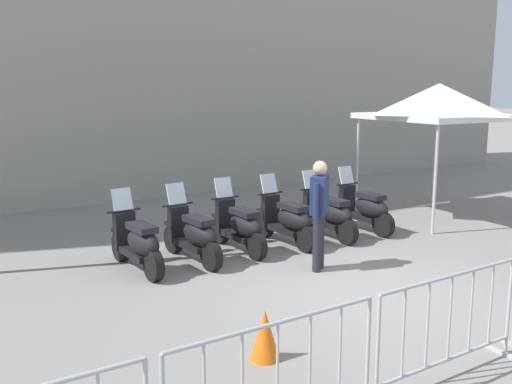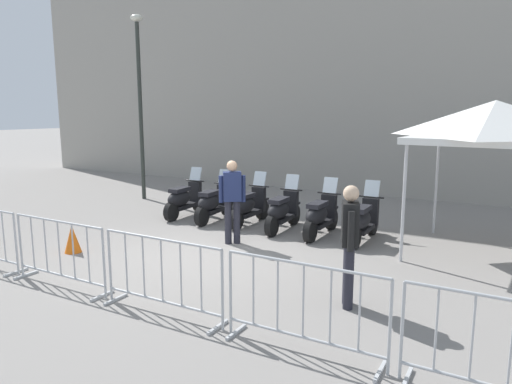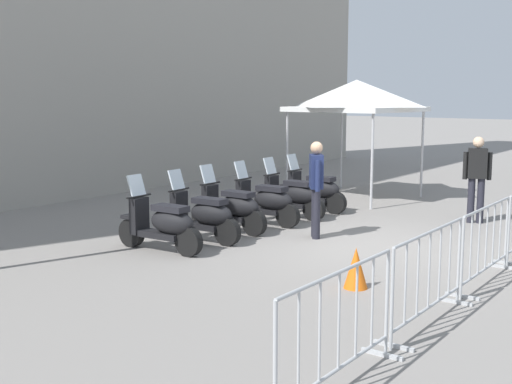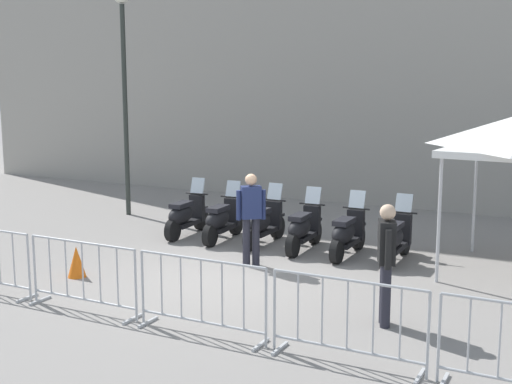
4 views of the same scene
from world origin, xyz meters
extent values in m
plane|color=gray|center=(0.00, 0.00, 0.00)|extent=(120.00, 120.00, 0.00)
cylinder|color=black|center=(-2.64, 2.97, 0.24)|extent=(0.20, 0.49, 0.48)
cylinder|color=black|center=(-2.49, 1.74, 0.24)|extent=(0.20, 0.49, 0.48)
cube|color=black|center=(-2.56, 2.35, 0.28)|extent=(0.39, 0.90, 0.10)
ellipsoid|color=black|center=(-2.53, 2.08, 0.52)|extent=(0.46, 0.88, 0.40)
cube|color=black|center=(-2.53, 2.11, 0.74)|extent=(0.35, 0.63, 0.10)
cube|color=black|center=(-2.62, 2.78, 0.55)|extent=(0.35, 0.18, 0.60)
cylinder|color=black|center=(-2.62, 2.78, 0.88)|extent=(0.56, 0.11, 0.04)
cube|color=silver|center=(-2.62, 2.83, 1.06)|extent=(0.33, 0.18, 0.35)
cube|color=black|center=(-2.64, 2.97, 0.51)|extent=(0.24, 0.34, 0.06)
cylinder|color=black|center=(-1.70, 3.01, 0.24)|extent=(0.20, 0.49, 0.48)
cylinder|color=black|center=(-1.54, 1.78, 0.24)|extent=(0.20, 0.49, 0.48)
cube|color=black|center=(-1.62, 2.40, 0.28)|extent=(0.40, 0.90, 0.10)
ellipsoid|color=black|center=(-1.58, 2.12, 0.52)|extent=(0.47, 0.88, 0.40)
cube|color=black|center=(-1.59, 2.15, 0.74)|extent=(0.36, 0.63, 0.10)
cube|color=black|center=(-1.68, 2.83, 0.55)|extent=(0.36, 0.18, 0.60)
cylinder|color=black|center=(-1.68, 2.83, 0.88)|extent=(0.56, 0.11, 0.04)
cube|color=silver|center=(-1.69, 2.88, 1.06)|extent=(0.34, 0.18, 0.35)
cube|color=black|center=(-1.70, 3.01, 0.51)|extent=(0.24, 0.34, 0.06)
cylinder|color=black|center=(-0.73, 3.19, 0.24)|extent=(0.17, 0.49, 0.48)
cylinder|color=black|center=(-0.64, 1.95, 0.24)|extent=(0.17, 0.49, 0.48)
cube|color=black|center=(-0.69, 2.57, 0.28)|extent=(0.34, 0.89, 0.10)
ellipsoid|color=black|center=(-0.67, 2.29, 0.52)|extent=(0.42, 0.86, 0.40)
cube|color=black|center=(-0.67, 2.32, 0.74)|extent=(0.32, 0.62, 0.10)
cube|color=black|center=(-0.72, 3.00, 0.55)|extent=(0.35, 0.16, 0.60)
cylinder|color=black|center=(-0.72, 3.00, 0.88)|extent=(0.56, 0.08, 0.04)
cube|color=silver|center=(-0.72, 3.05, 1.06)|extent=(0.33, 0.16, 0.35)
cube|color=black|center=(-0.73, 3.19, 0.51)|extent=(0.22, 0.33, 0.06)
cylinder|color=black|center=(0.19, 3.18, 0.24)|extent=(0.19, 0.49, 0.48)
cylinder|color=black|center=(0.33, 1.94, 0.24)|extent=(0.19, 0.49, 0.48)
cube|color=black|center=(0.26, 2.56, 0.28)|extent=(0.38, 0.89, 0.10)
ellipsoid|color=black|center=(0.30, 2.28, 0.52)|extent=(0.45, 0.88, 0.40)
cube|color=black|center=(0.29, 2.31, 0.74)|extent=(0.35, 0.63, 0.10)
cube|color=black|center=(0.21, 2.99, 0.55)|extent=(0.35, 0.18, 0.60)
cylinder|color=black|center=(0.21, 2.99, 0.88)|extent=(0.56, 0.10, 0.04)
cube|color=silver|center=(0.21, 3.04, 1.06)|extent=(0.33, 0.18, 0.35)
cube|color=black|center=(0.19, 3.18, 0.51)|extent=(0.24, 0.34, 0.06)
cylinder|color=black|center=(1.16, 3.22, 0.24)|extent=(0.17, 0.49, 0.48)
cylinder|color=black|center=(1.25, 1.99, 0.24)|extent=(0.17, 0.49, 0.48)
cube|color=black|center=(1.21, 2.61, 0.28)|extent=(0.34, 0.89, 0.10)
ellipsoid|color=black|center=(1.23, 2.33, 0.52)|extent=(0.42, 0.86, 0.40)
cube|color=black|center=(1.23, 2.36, 0.74)|extent=(0.32, 0.62, 0.10)
cube|color=black|center=(1.18, 3.04, 0.55)|extent=(0.35, 0.16, 0.60)
cylinder|color=black|center=(1.18, 3.04, 0.88)|extent=(0.56, 0.08, 0.04)
cube|color=silver|center=(1.17, 3.09, 1.06)|extent=(0.33, 0.16, 0.35)
cube|color=black|center=(1.16, 3.22, 0.51)|extent=(0.22, 0.33, 0.06)
cylinder|color=black|center=(2.10, 3.33, 0.24)|extent=(0.18, 0.49, 0.48)
cylinder|color=black|center=(2.19, 2.09, 0.24)|extent=(0.18, 0.49, 0.48)
cube|color=black|center=(2.15, 2.71, 0.28)|extent=(0.35, 0.89, 0.10)
ellipsoid|color=black|center=(2.17, 2.43, 0.52)|extent=(0.42, 0.87, 0.40)
cube|color=black|center=(2.17, 2.46, 0.74)|extent=(0.33, 0.62, 0.10)
cube|color=black|center=(2.11, 3.14, 0.55)|extent=(0.35, 0.17, 0.60)
cylinder|color=black|center=(2.11, 3.14, 0.88)|extent=(0.56, 0.08, 0.04)
cube|color=silver|center=(2.11, 3.19, 1.06)|extent=(0.33, 0.16, 0.35)
cube|color=black|center=(2.10, 3.33, 0.51)|extent=(0.22, 0.33, 0.06)
cube|color=#B2B5B7|center=(-2.00, -2.50, 0.02)|extent=(0.08, 0.44, 0.04)
cylinder|color=#B2B5B7|center=(-1.92, -2.49, 0.53)|extent=(0.04, 0.04, 1.05)
cylinder|color=#B2B5B7|center=(-2.25, -2.52, 0.61)|extent=(0.02, 0.02, 0.87)
cube|color=#B2B5B7|center=(-1.73, -2.47, 0.02)|extent=(0.08, 0.44, 0.04)
cube|color=#B2B5B7|center=(0.05, -2.33, 0.02)|extent=(0.08, 0.44, 0.04)
cylinder|color=#B2B5B7|center=(-1.80, -2.48, 0.53)|extent=(0.04, 0.04, 1.05)
cylinder|color=#B2B5B7|center=(0.13, -2.32, 0.53)|extent=(0.04, 0.04, 1.05)
cylinder|color=#B2B5B7|center=(-0.84, -2.40, 1.05)|extent=(1.94, 0.20, 0.04)
cylinder|color=#B2B5B7|center=(-0.84, -2.40, 0.18)|extent=(1.94, 0.20, 0.04)
cylinder|color=#B2B5B7|center=(-1.48, -2.45, 0.61)|extent=(0.02, 0.02, 0.87)
cylinder|color=#B2B5B7|center=(-1.16, -2.43, 0.61)|extent=(0.02, 0.02, 0.87)
cylinder|color=#B2B5B7|center=(-0.84, -2.40, 0.61)|extent=(0.02, 0.02, 0.87)
cylinder|color=#B2B5B7|center=(-0.51, -2.37, 0.61)|extent=(0.02, 0.02, 0.87)
cylinder|color=#B2B5B7|center=(-0.19, -2.35, 0.61)|extent=(0.02, 0.02, 0.87)
cube|color=#B2B5B7|center=(0.33, -2.30, 0.02)|extent=(0.08, 0.44, 0.04)
cube|color=#B2B5B7|center=(2.11, -2.16, 0.02)|extent=(0.08, 0.44, 0.04)
cylinder|color=#B2B5B7|center=(0.25, -2.31, 0.53)|extent=(0.04, 0.04, 1.05)
cylinder|color=#B2B5B7|center=(2.18, -2.15, 0.53)|extent=(0.04, 0.04, 1.05)
cylinder|color=#B2B5B7|center=(1.22, -2.23, 1.05)|extent=(1.94, 0.20, 0.04)
cylinder|color=#B2B5B7|center=(1.22, -2.23, 0.18)|extent=(1.94, 0.20, 0.04)
cylinder|color=#B2B5B7|center=(0.57, -2.28, 0.61)|extent=(0.02, 0.02, 0.87)
cylinder|color=#B2B5B7|center=(0.90, -2.26, 0.61)|extent=(0.02, 0.02, 0.87)
cylinder|color=#B2B5B7|center=(1.22, -2.23, 0.61)|extent=(0.02, 0.02, 0.87)
cylinder|color=#B2B5B7|center=(1.54, -2.20, 0.61)|extent=(0.02, 0.02, 0.87)
cylinder|color=#B2B5B7|center=(1.86, -2.18, 0.61)|extent=(0.02, 0.02, 0.87)
cube|color=#B2B5B7|center=(2.38, -2.13, 0.02)|extent=(0.08, 0.44, 0.04)
cube|color=#B2B5B7|center=(4.16, -1.99, 0.02)|extent=(0.08, 0.44, 0.04)
cylinder|color=#B2B5B7|center=(2.30, -2.14, 0.53)|extent=(0.04, 0.04, 1.05)
cylinder|color=#B2B5B7|center=(4.24, -1.98, 0.53)|extent=(0.04, 0.04, 1.05)
cylinder|color=#B2B5B7|center=(3.27, -2.06, 1.05)|extent=(1.94, 0.20, 0.04)
cylinder|color=#B2B5B7|center=(3.27, -2.06, 0.18)|extent=(1.94, 0.20, 0.04)
cylinder|color=#B2B5B7|center=(2.63, -2.11, 0.61)|extent=(0.02, 0.02, 0.87)
cylinder|color=#B2B5B7|center=(2.95, -2.09, 0.61)|extent=(0.02, 0.02, 0.87)
cylinder|color=#B2B5B7|center=(3.27, -2.06, 0.61)|extent=(0.02, 0.02, 0.87)
cylinder|color=#B2B5B7|center=(3.59, -2.03, 0.61)|extent=(0.02, 0.02, 0.87)
cylinder|color=#B2B5B7|center=(3.92, -2.01, 0.61)|extent=(0.02, 0.02, 0.87)
cube|color=#B2B5B7|center=(4.44, -1.97, 0.02)|extent=(0.08, 0.44, 0.04)
cylinder|color=#B2B5B7|center=(4.36, -1.97, 0.53)|extent=(0.04, 0.04, 1.05)
cylinder|color=#B2B5B7|center=(4.68, -1.95, 0.61)|extent=(0.02, 0.02, 0.87)
cylinder|color=#B2B5B7|center=(5.00, -1.92, 0.61)|extent=(0.02, 0.02, 0.87)
cylinder|color=#B2B5B7|center=(5.33, -1.89, 0.61)|extent=(0.02, 0.02, 0.87)
cylinder|color=#2D332D|center=(-5.33, 3.44, 2.64)|extent=(0.12, 0.12, 5.28)
ellipsoid|color=silver|center=(-5.33, 3.44, 5.40)|extent=(0.36, 0.36, 0.20)
cylinder|color=#23232D|center=(3.23, -0.67, 0.45)|extent=(0.14, 0.14, 0.90)
cylinder|color=#23232D|center=(3.15, -0.51, 0.45)|extent=(0.14, 0.14, 0.90)
cube|color=black|center=(3.19, -0.59, 1.20)|extent=(0.36, 0.42, 0.60)
sphere|color=beige|center=(3.19, -0.59, 1.62)|extent=(0.22, 0.22, 0.22)
cylinder|color=black|center=(3.29, -0.79, 1.15)|extent=(0.09, 0.09, 0.55)
cylinder|color=black|center=(3.09, -0.38, 1.15)|extent=(0.09, 0.09, 0.55)
cylinder|color=#23232D|center=(-0.11, 0.96, 0.45)|extent=(0.14, 0.14, 0.90)
cylinder|color=#23232D|center=(0.02, 1.08, 0.45)|extent=(0.14, 0.14, 0.90)
cube|color=navy|center=(-0.04, 1.02, 1.20)|extent=(0.41, 0.40, 0.60)
sphere|color=tan|center=(-0.04, 1.02, 1.62)|extent=(0.22, 0.22, 0.22)
cylinder|color=navy|center=(-0.21, 0.86, 1.15)|extent=(0.09, 0.09, 0.55)
cylinder|color=navy|center=(0.13, 1.17, 1.15)|extent=(0.09, 0.09, 0.55)
cylinder|color=silver|center=(3.20, 1.82, 1.08)|extent=(0.06, 0.06, 2.15)
cylinder|color=silver|center=(3.20, 4.22, 1.08)|extent=(0.06, 0.06, 2.15)
cube|color=white|center=(4.40, 3.02, 2.20)|extent=(2.67, 2.67, 0.12)
pyramid|color=white|center=(4.40, 3.02, 2.58)|extent=(2.67, 2.67, 0.65)
cone|color=orange|center=(-2.25, -1.22, 0.28)|extent=(0.32, 0.32, 0.55)
camera|label=1|loc=(-5.02, -6.17, 2.85)|focal=40.40mm
camera|label=2|loc=(5.60, -6.45, 2.73)|focal=32.71mm
camera|label=3|loc=(-9.55, -5.76, 2.55)|focal=46.35mm
camera|label=4|loc=(6.35, -9.10, 3.38)|focal=46.51mm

